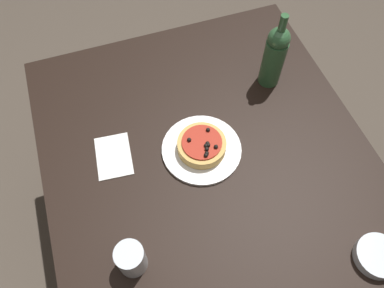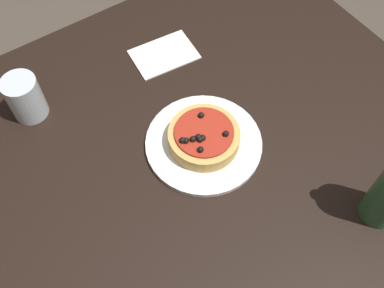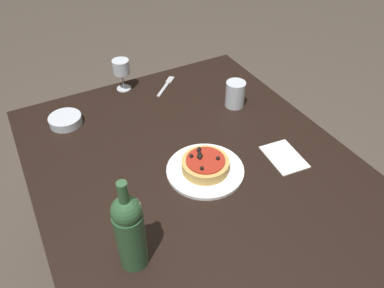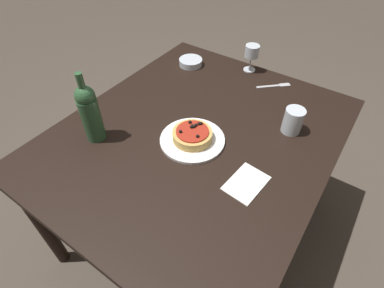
# 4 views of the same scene
# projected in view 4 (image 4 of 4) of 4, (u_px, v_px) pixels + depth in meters

# --- Properties ---
(ground_plane) EXTENTS (14.00, 14.00, 0.00)m
(ground_plane) POSITION_uv_depth(u_px,v_px,m) (195.00, 224.00, 1.80)
(ground_plane) COLOR #4C4238
(dining_table) EXTENTS (1.29, 1.08, 0.75)m
(dining_table) POSITION_uv_depth(u_px,v_px,m) (197.00, 146.00, 1.34)
(dining_table) COLOR black
(dining_table) RESTS_ON ground_plane
(dinner_plate) EXTENTS (0.27, 0.27, 0.01)m
(dinner_plate) POSITION_uv_depth(u_px,v_px,m) (192.00, 140.00, 1.24)
(dinner_plate) COLOR white
(dinner_plate) RESTS_ON dining_table
(pizza) EXTENTS (0.16, 0.16, 0.05)m
(pizza) POSITION_uv_depth(u_px,v_px,m) (192.00, 135.00, 1.22)
(pizza) COLOR tan
(pizza) RESTS_ON dinner_plate
(wine_glass) EXTENTS (0.07, 0.07, 0.14)m
(wine_glass) POSITION_uv_depth(u_px,v_px,m) (252.00, 52.00, 1.56)
(wine_glass) COLOR silver
(wine_glass) RESTS_ON dining_table
(wine_bottle) EXTENTS (0.08, 0.08, 0.31)m
(wine_bottle) POSITION_uv_depth(u_px,v_px,m) (90.00, 112.00, 1.16)
(wine_bottle) COLOR #2D5633
(wine_bottle) RESTS_ON dining_table
(water_cup) EXTENTS (0.08, 0.08, 0.11)m
(water_cup) POSITION_uv_depth(u_px,v_px,m) (293.00, 121.00, 1.25)
(water_cup) COLOR silver
(water_cup) RESTS_ON dining_table
(side_bowl) EXTENTS (0.13, 0.13, 0.03)m
(side_bowl) POSITION_uv_depth(u_px,v_px,m) (191.00, 62.00, 1.67)
(side_bowl) COLOR silver
(side_bowl) RESTS_ON dining_table
(fork) EXTENTS (0.14, 0.14, 0.00)m
(fork) POSITION_uv_depth(u_px,v_px,m) (276.00, 86.00, 1.52)
(fork) COLOR #B7B7BC
(fork) RESTS_ON dining_table
(paper_napkin) EXTENTS (0.17, 0.13, 0.00)m
(paper_napkin) POSITION_uv_depth(u_px,v_px,m) (246.00, 183.00, 1.08)
(paper_napkin) COLOR white
(paper_napkin) RESTS_ON dining_table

